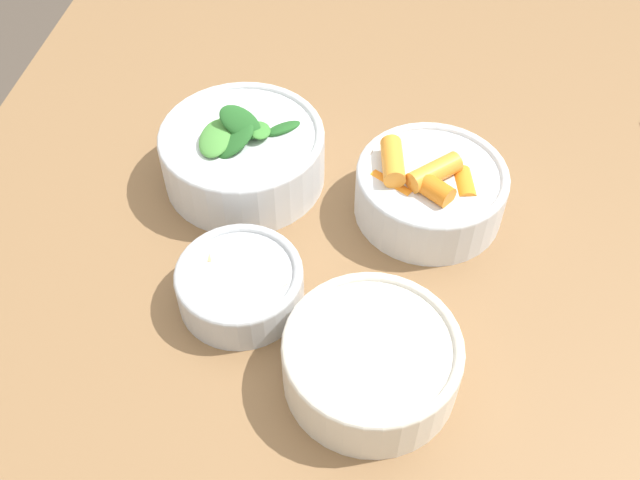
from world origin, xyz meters
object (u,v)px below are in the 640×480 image
(bowl_beans_hotdog, at_px, (371,361))
(bowl_cookies, at_px, (240,283))
(bowl_carrots, at_px, (430,188))
(bowl_greens, at_px, (243,152))

(bowl_beans_hotdog, relative_size, bowl_cookies, 1.28)
(bowl_carrots, bearing_deg, bowl_beans_hotdog, -10.92)
(bowl_beans_hotdog, bearing_deg, bowl_carrots, 169.08)
(bowl_cookies, bearing_deg, bowl_greens, -168.81)
(bowl_carrots, relative_size, bowl_beans_hotdog, 1.02)
(bowl_greens, xyz_separation_m, bowl_beans_hotdog, (0.24, 0.17, -0.01))
(bowl_carrots, height_order, bowl_greens, bowl_greens)
(bowl_greens, bearing_deg, bowl_carrots, 83.90)
(bowl_beans_hotdog, height_order, bowl_cookies, bowl_beans_hotdog)
(bowl_greens, relative_size, bowl_cookies, 1.47)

